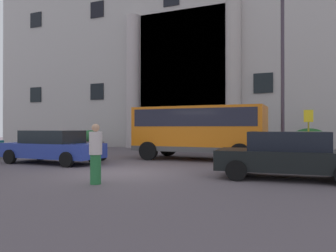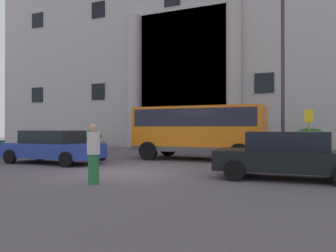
{
  "view_description": "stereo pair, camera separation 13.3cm",
  "coord_description": "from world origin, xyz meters",
  "px_view_note": "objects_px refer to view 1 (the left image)",
  "views": [
    {
      "loc": [
        5.91,
        -9.87,
        1.58
      ],
      "look_at": [
        -0.61,
        5.68,
        1.67
      ],
      "focal_mm": 34.64,
      "sensor_mm": 36.0,
      "label": 1
    },
    {
      "loc": [
        6.03,
        -9.82,
        1.58
      ],
      "look_at": [
        -0.61,
        5.68,
        1.67
      ],
      "focal_mm": 34.64,
      "sensor_mm": 36.0,
      "label": 2
    }
  ],
  "objects_px": {
    "hedge_planter_west": "(309,142)",
    "lamppost_plaza_centre": "(283,59)",
    "bus_stop_sign": "(308,129)",
    "parked_compact_extra": "(52,147)",
    "pedestrian_man_crossing": "(96,154)",
    "parked_estate_mid": "(288,155)",
    "hedge_planter_far_west": "(249,142)",
    "motorcycle_far_end": "(89,151)",
    "orange_minibus": "(200,128)",
    "hedge_planter_entrance_left": "(90,140)",
    "hedge_planter_entrance_right": "(162,142)",
    "scooter_by_planter": "(39,149)"
  },
  "relations": [
    {
      "from": "hedge_planter_entrance_right",
      "to": "pedestrian_man_crossing",
      "type": "distance_m",
      "value": 12.9
    },
    {
      "from": "orange_minibus",
      "to": "scooter_by_planter",
      "type": "distance_m",
      "value": 8.48
    },
    {
      "from": "hedge_planter_entrance_right",
      "to": "hedge_planter_west",
      "type": "relative_size",
      "value": 1.11
    },
    {
      "from": "bus_stop_sign",
      "to": "scooter_by_planter",
      "type": "bearing_deg",
      "value": -161.87
    },
    {
      "from": "hedge_planter_entrance_left",
      "to": "scooter_by_planter",
      "type": "relative_size",
      "value": 1.0
    },
    {
      "from": "hedge_planter_entrance_left",
      "to": "motorcycle_far_end",
      "type": "height_order",
      "value": "hedge_planter_entrance_left"
    },
    {
      "from": "hedge_planter_west",
      "to": "lamppost_plaza_centre",
      "type": "distance_m",
      "value": 5.48
    },
    {
      "from": "parked_estate_mid",
      "to": "lamppost_plaza_centre",
      "type": "distance_m",
      "value": 8.1
    },
    {
      "from": "parked_compact_extra",
      "to": "hedge_planter_entrance_left",
      "type": "bearing_deg",
      "value": 117.82
    },
    {
      "from": "parked_compact_extra",
      "to": "lamppost_plaza_centre",
      "type": "height_order",
      "value": "lamppost_plaza_centre"
    },
    {
      "from": "pedestrian_man_crossing",
      "to": "hedge_planter_entrance_right",
      "type": "bearing_deg",
      "value": 29.24
    },
    {
      "from": "hedge_planter_entrance_left",
      "to": "pedestrian_man_crossing",
      "type": "height_order",
      "value": "pedestrian_man_crossing"
    },
    {
      "from": "parked_estate_mid",
      "to": "hedge_planter_entrance_right",
      "type": "bearing_deg",
      "value": 128.32
    },
    {
      "from": "hedge_planter_far_west",
      "to": "orange_minibus",
      "type": "bearing_deg",
      "value": -107.69
    },
    {
      "from": "orange_minibus",
      "to": "bus_stop_sign",
      "type": "distance_m",
      "value": 5.37
    },
    {
      "from": "orange_minibus",
      "to": "parked_estate_mid",
      "type": "bearing_deg",
      "value": -47.89
    },
    {
      "from": "orange_minibus",
      "to": "parked_compact_extra",
      "type": "distance_m",
      "value": 6.94
    },
    {
      "from": "bus_stop_sign",
      "to": "scooter_by_planter",
      "type": "height_order",
      "value": "bus_stop_sign"
    },
    {
      "from": "bus_stop_sign",
      "to": "orange_minibus",
      "type": "bearing_deg",
      "value": -157.84
    },
    {
      "from": "hedge_planter_west",
      "to": "lamppost_plaza_centre",
      "type": "height_order",
      "value": "lamppost_plaza_centre"
    },
    {
      "from": "scooter_by_planter",
      "to": "pedestrian_man_crossing",
      "type": "bearing_deg",
      "value": -35.78
    },
    {
      "from": "hedge_planter_entrance_left",
      "to": "parked_compact_extra",
      "type": "xyz_separation_m",
      "value": [
        4.68,
        -9.09,
        0.07
      ]
    },
    {
      "from": "hedge_planter_entrance_right",
      "to": "scooter_by_planter",
      "type": "height_order",
      "value": "hedge_planter_entrance_right"
    },
    {
      "from": "parked_compact_extra",
      "to": "scooter_by_planter",
      "type": "relative_size",
      "value": 2.38
    },
    {
      "from": "bus_stop_sign",
      "to": "lamppost_plaza_centre",
      "type": "relative_size",
      "value": 0.28
    },
    {
      "from": "hedge_planter_west",
      "to": "motorcycle_far_end",
      "type": "relative_size",
      "value": 0.99
    },
    {
      "from": "hedge_planter_west",
      "to": "hedge_planter_far_west",
      "type": "distance_m",
      "value": 3.43
    },
    {
      "from": "hedge_planter_west",
      "to": "motorcycle_far_end",
      "type": "bearing_deg",
      "value": -142.52
    },
    {
      "from": "orange_minibus",
      "to": "parked_estate_mid",
      "type": "height_order",
      "value": "orange_minibus"
    },
    {
      "from": "hedge_planter_far_west",
      "to": "scooter_by_planter",
      "type": "bearing_deg",
      "value": -142.83
    },
    {
      "from": "bus_stop_sign",
      "to": "hedge_planter_west",
      "type": "bearing_deg",
      "value": 88.4
    },
    {
      "from": "scooter_by_planter",
      "to": "motorcycle_far_end",
      "type": "bearing_deg",
      "value": -1.59
    },
    {
      "from": "pedestrian_man_crossing",
      "to": "parked_estate_mid",
      "type": "bearing_deg",
      "value": -44.32
    },
    {
      "from": "parked_compact_extra",
      "to": "lamppost_plaza_centre",
      "type": "xyz_separation_m",
      "value": [
        9.26,
        6.25,
        4.32
      ]
    },
    {
      "from": "bus_stop_sign",
      "to": "parked_compact_extra",
      "type": "xyz_separation_m",
      "value": [
        -10.46,
        -6.19,
        -0.79
      ]
    },
    {
      "from": "bus_stop_sign",
      "to": "hedge_planter_entrance_right",
      "type": "xyz_separation_m",
      "value": [
        -9.05,
        2.6,
        -0.92
      ]
    },
    {
      "from": "orange_minibus",
      "to": "motorcycle_far_end",
      "type": "xyz_separation_m",
      "value": [
        -4.85,
        -2.39,
        -1.11
      ]
    },
    {
      "from": "hedge_planter_entrance_left",
      "to": "hedge_planter_west",
      "type": "bearing_deg",
      "value": 1.04
    },
    {
      "from": "parked_compact_extra",
      "to": "scooter_by_planter",
      "type": "xyz_separation_m",
      "value": [
        -2.61,
        1.9,
        -0.29
      ]
    },
    {
      "from": "hedge_planter_far_west",
      "to": "lamppost_plaza_centre",
      "type": "height_order",
      "value": "lamppost_plaza_centre"
    },
    {
      "from": "hedge_planter_west",
      "to": "orange_minibus",
      "type": "bearing_deg",
      "value": -134.19
    },
    {
      "from": "hedge_planter_far_west",
      "to": "motorcycle_far_end",
      "type": "height_order",
      "value": "hedge_planter_far_west"
    },
    {
      "from": "hedge_planter_far_west",
      "to": "scooter_by_planter",
      "type": "height_order",
      "value": "hedge_planter_far_west"
    },
    {
      "from": "hedge_planter_west",
      "to": "hedge_planter_entrance_left",
      "type": "xyz_separation_m",
      "value": [
        -15.23,
        -0.28,
        -0.07
      ]
    },
    {
      "from": "orange_minibus",
      "to": "hedge_planter_entrance_left",
      "type": "xyz_separation_m",
      "value": [
        -10.17,
        4.93,
        -0.89
      ]
    },
    {
      "from": "bus_stop_sign",
      "to": "motorcycle_far_end",
      "type": "xyz_separation_m",
      "value": [
        -9.82,
        -4.42,
        -1.07
      ]
    },
    {
      "from": "motorcycle_far_end",
      "to": "orange_minibus",
      "type": "bearing_deg",
      "value": 25.04
    },
    {
      "from": "hedge_planter_west",
      "to": "parked_compact_extra",
      "type": "bearing_deg",
      "value": -138.4
    },
    {
      "from": "hedge_planter_entrance_right",
      "to": "hedge_planter_entrance_left",
      "type": "height_order",
      "value": "hedge_planter_entrance_left"
    },
    {
      "from": "hedge_planter_far_west",
      "to": "parked_estate_mid",
      "type": "relative_size",
      "value": 0.44
    }
  ]
}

